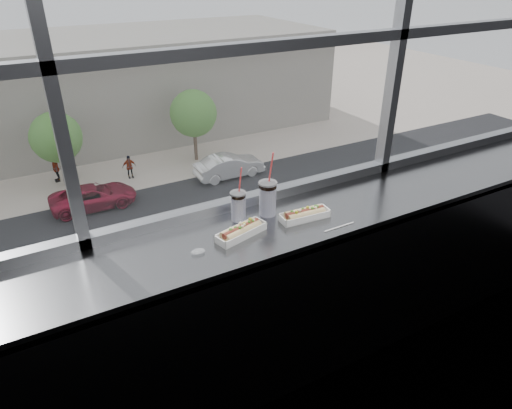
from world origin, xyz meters
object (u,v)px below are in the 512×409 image
soda_cup_right (268,197)px  car_far_c (229,162)px  hotdog_tray_right (305,214)px  soda_cup_left (238,205)px  car_near_e (312,208)px  car_far_b (93,193)px  car_near_d (220,234)px  tree_center (56,137)px  wrapper (198,251)px  pedestrian_c (129,165)px  hotdog_tray_left (241,231)px  loose_straw (339,227)px  car_near_c (105,266)px  pedestrian_b (55,166)px  tree_right (193,114)px

soda_cup_right → car_far_c: 28.83m
hotdog_tray_right → soda_cup_left: soda_cup_left is taller
car_near_e → car_far_b: bearing=54.5°
car_near_d → tree_center: tree_center is taller
soda_cup_left → car_near_e: size_ratio=0.06×
wrapper → pedestrian_c: (5.58, 27.51, -11.09)m
hotdog_tray_left → soda_cup_right: soda_cup_right is taller
car_near_e → car_near_d: size_ratio=1.00×
tree_center → loose_straw: bearing=-91.4°
car_near_e → car_far_b: 13.13m
car_near_c → tree_center: tree_center is taller
pedestrian_b → car_far_b: bearing=15.8°
loose_straw → tree_right: size_ratio=0.04×
loose_straw → pedestrian_b: 31.47m
car_near_e → tree_center: 16.77m
hotdog_tray_right → soda_cup_left: 0.38m
hotdog_tray_left → pedestrian_c: bearing=64.2°
hotdog_tray_right → loose_straw: 0.21m
loose_straw → tree_center: (0.71, 28.48, -8.67)m
wrapper → car_near_c: (1.50, 16.34, -11.06)m
soda_cup_left → loose_straw: (0.44, -0.34, -0.09)m
wrapper → car_near_d: bearing=66.0°
hotdog_tray_right → car_far_c: size_ratio=0.05×
soda_cup_right → car_near_d: bearing=67.3°
soda_cup_left → car_far_c: size_ratio=0.05×
car_near_d → car_far_b: 9.29m
car_near_e → pedestrian_c: size_ratio=2.97×
tree_center → soda_cup_right: bearing=-92.0°
hotdog_tray_left → car_near_e: 23.44m
car_far_c → tree_right: tree_right is taller
loose_straw → car_near_c: (0.72, 16.48, -11.05)m
loose_straw → tree_center: 29.78m
wrapper → pedestrian_c: bearing=78.5°
loose_straw → pedestrian_c: bearing=79.5°
tree_center → wrapper: bearing=-93.0°
wrapper → car_far_b: (2.54, 24.34, -11.12)m
soda_cup_right → car_near_e: (12.44, 16.16, -11.18)m
soda_cup_left → car_near_c: bearing=85.9°
car_far_c → soda_cup_left: bearing=154.6°
wrapper → pedestrian_b: (1.11, 29.37, -10.94)m
soda_cup_left → wrapper: (-0.33, -0.20, -0.08)m
wrapper → car_near_e: 23.61m
loose_straw → wrapper: bearing=168.9°
hotdog_tray_left → tree_center: bearing=72.7°
soda_cup_right → tree_center: bearing=88.0°
hotdog_tray_left → loose_straw: 0.54m
car_near_c → car_near_d: (5.77, 0.00, -0.02)m
hotdog_tray_left → loose_straw: hotdog_tray_left is taller
soda_cup_left → soda_cup_right: size_ratio=0.84×
soda_cup_left → car_far_b: 26.70m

